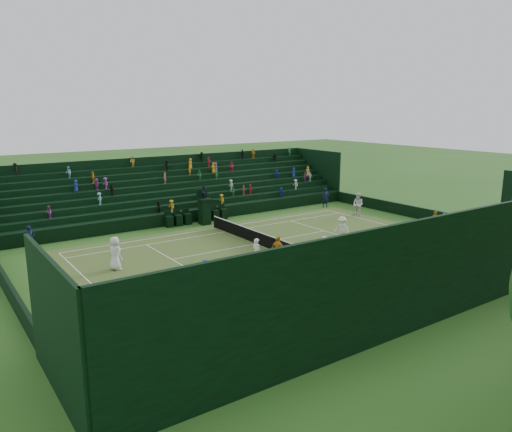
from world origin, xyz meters
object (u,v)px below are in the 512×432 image
object	(u,v)px
umpire_chair	(204,208)
player_far_west	(358,205)
player_near_east	(257,252)
tennis_net	(256,237)
player_far_east	(342,229)
player_near_west	(115,253)

from	to	relation	value
umpire_chair	player_far_west	bearing A→B (deg)	68.65
player_near_east	umpire_chair	bearing A→B (deg)	-26.60
tennis_net	player_far_west	world-z (taller)	player_far_west
umpire_chair	player_far_west	world-z (taller)	umpire_chair
player_far_east	player_near_west	bearing A→B (deg)	-118.65
tennis_net	umpire_chair	world-z (taller)	umpire_chair
tennis_net	player_near_east	size ratio (longest dim) A/B	6.73
player_far_west	tennis_net	bearing A→B (deg)	-85.79
umpire_chair	player_near_west	size ratio (longest dim) A/B	1.59
umpire_chair	player_near_east	bearing A→B (deg)	-13.50
player_near_west	player_far_east	distance (m)	15.68
umpire_chair	player_far_east	distance (m)	11.52
tennis_net	player_near_east	world-z (taller)	player_near_east
tennis_net	player_near_east	xyz separation A→B (m)	(4.06, -2.77, 0.34)
tennis_net	player_far_east	xyz separation A→B (m)	(2.83, 5.46, 0.37)
umpire_chair	player_near_west	distance (m)	12.20
tennis_net	umpire_chair	distance (m)	7.32
tennis_net	player_far_east	size ratio (longest dim) A/B	6.53
tennis_net	player_near_west	size ratio (longest dim) A/B	5.86
umpire_chair	player_near_east	size ratio (longest dim) A/B	1.82
umpire_chair	player_near_west	bearing A→B (deg)	-54.17
player_near_west	player_far_east	xyz separation A→B (m)	(2.97, 15.39, -0.10)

